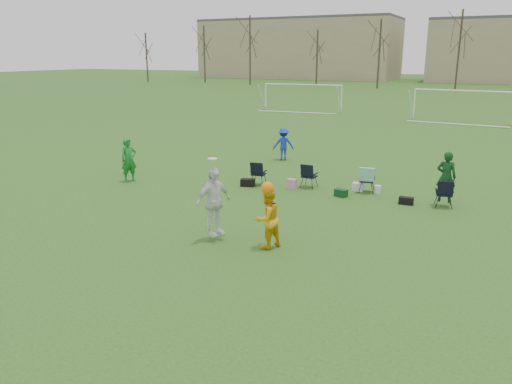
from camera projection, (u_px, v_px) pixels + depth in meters
The scene contains 9 objects.
ground at pixel (190, 257), 13.05m from camera, with size 260.00×260.00×0.00m, color #225219.
fielder_green_near at pixel (129, 160), 20.54m from camera, with size 0.66×0.43×1.81m, color #157927.
fielder_blue at pixel (283, 144), 24.80m from camera, with size 1.04×0.60×1.61m, color #1737B0.
center_contest at pixel (237, 209), 13.71m from camera, with size 2.50×1.25×2.38m.
sideline_setup at pixel (362, 180), 18.59m from camera, with size 8.01×1.80×1.93m.
goal_left at pixel (303, 90), 46.18m from camera, with size 7.39×0.76×2.46m.
goal_mid at pixel (463, 97), 38.49m from camera, with size 7.40×0.63×2.46m.
tree_line at pixel (459, 54), 71.95m from camera, with size 110.28×3.28×11.40m.
building_row at pixel (510, 49), 91.55m from camera, with size 126.00×16.00×13.00m.
Camera 1 is at (6.91, -10.10, 5.12)m, focal length 35.00 mm.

